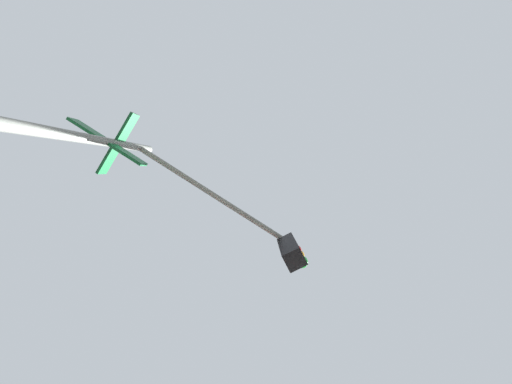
% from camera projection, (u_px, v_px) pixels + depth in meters
% --- Properties ---
extents(traffic_signal_near, '(2.10, 3.31, 6.08)m').
position_uv_depth(traffic_signal_near, '(183.00, 202.00, 2.80)').
color(traffic_signal_near, slate).
rests_on(traffic_signal_near, ground_plane).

